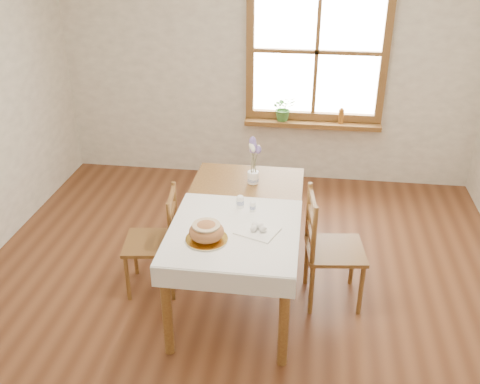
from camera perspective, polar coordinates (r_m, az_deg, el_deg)
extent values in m
plane|color=brown|center=(4.17, -0.58, -12.96)|extent=(5.00, 5.00, 0.00)
cube|color=white|center=(5.83, 3.06, 13.50)|extent=(4.50, 0.10, 2.60)
cube|color=brown|center=(5.93, 7.76, 8.07)|extent=(1.46, 0.08, 0.08)
cube|color=brown|center=(5.78, 1.12, 14.92)|extent=(0.08, 0.08, 1.30)
cube|color=brown|center=(5.78, 15.25, 14.01)|extent=(0.08, 0.08, 1.30)
cube|color=brown|center=(5.74, 8.20, 14.57)|extent=(0.04, 0.06, 1.30)
cube|color=brown|center=(5.74, 8.20, 14.57)|extent=(1.30, 0.06, 0.04)
cube|color=white|center=(5.77, 8.20, 14.64)|extent=(1.30, 0.01, 1.30)
cube|color=brown|center=(5.89, 7.70, 7.23)|extent=(1.46, 0.20, 0.05)
cube|color=brown|center=(4.00, 0.00, -2.23)|extent=(0.90, 1.60, 0.05)
cylinder|color=brown|center=(3.69, -7.79, -12.56)|extent=(0.07, 0.07, 0.70)
cylinder|color=brown|center=(3.58, 4.69, -13.74)|extent=(0.07, 0.07, 0.70)
cylinder|color=brown|center=(4.88, -3.35, -1.47)|extent=(0.07, 0.07, 0.70)
cylinder|color=brown|center=(4.80, 5.84, -2.08)|extent=(0.07, 0.07, 0.70)
cube|color=silver|center=(3.72, -0.64, -4.12)|extent=(0.91, 0.99, 0.01)
cylinder|color=white|center=(3.61, -3.57, -5.06)|extent=(0.35, 0.35, 0.01)
ellipsoid|color=#B36E3F|center=(3.57, -3.60, -4.07)|extent=(0.24, 0.24, 0.13)
cube|color=silver|center=(3.70, 1.88, -4.14)|extent=(0.33, 0.31, 0.01)
cylinder|color=white|center=(3.97, 0.02, -1.00)|extent=(0.06, 0.06, 0.10)
cylinder|color=white|center=(3.93, 1.36, -1.53)|extent=(0.05, 0.05, 0.08)
cylinder|color=white|center=(4.35, 1.40, 1.48)|extent=(0.11, 0.11, 0.10)
imported|color=#427D32|center=(5.86, 4.66, 8.62)|extent=(0.32, 0.33, 0.21)
cylinder|color=#9B5A1C|center=(5.87, 10.74, 8.04)|extent=(0.06, 0.06, 0.17)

